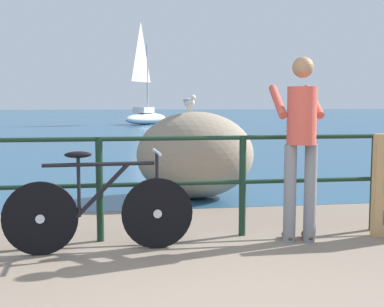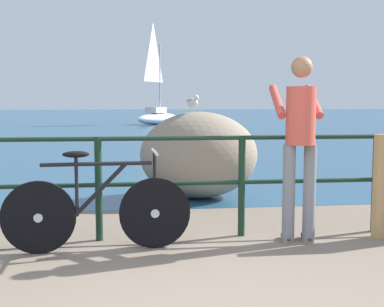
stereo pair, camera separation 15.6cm
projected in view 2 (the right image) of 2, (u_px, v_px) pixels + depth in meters
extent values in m
cube|color=#756656|center=(141.00, 133.00, 22.64)|extent=(120.00, 120.00, 0.10)
cube|color=navy|center=(136.00, 116.00, 50.69)|extent=(120.00, 90.00, 0.01)
cylinder|color=black|center=(99.00, 189.00, 4.82)|extent=(0.07, 0.07, 1.02)
cylinder|color=black|center=(242.00, 186.00, 4.98)|extent=(0.07, 0.07, 1.02)
cylinder|color=black|center=(375.00, 183.00, 5.15)|extent=(0.07, 0.07, 1.02)
cylinder|color=black|center=(171.00, 138.00, 4.85)|extent=(9.96, 0.04, 0.04)
cylinder|color=black|center=(171.00, 184.00, 4.90)|extent=(9.96, 0.04, 0.04)
cylinder|color=black|center=(38.00, 217.00, 4.40)|extent=(0.66, 0.07, 0.66)
cylinder|color=#B7BCC6|center=(38.00, 217.00, 4.40)|extent=(0.08, 0.06, 0.08)
cylinder|color=black|center=(155.00, 213.00, 4.58)|extent=(0.66, 0.07, 0.66)
cylinder|color=#B7BCC6|center=(155.00, 213.00, 4.58)|extent=(0.08, 0.06, 0.08)
cylinder|color=black|center=(97.00, 164.00, 4.44)|extent=(0.99, 0.09, 0.04)
cylinder|color=black|center=(100.00, 190.00, 4.47)|extent=(0.50, 0.06, 0.50)
cylinder|color=black|center=(77.00, 187.00, 4.43)|extent=(0.03, 0.03, 0.53)
ellipsoid|color=black|center=(76.00, 154.00, 4.40)|extent=(0.24, 0.11, 0.06)
cylinder|color=black|center=(155.00, 183.00, 4.55)|extent=(0.03, 0.03, 0.57)
cylinder|color=#B7BCC6|center=(154.00, 152.00, 4.52)|extent=(0.05, 0.48, 0.03)
cylinder|color=slate|center=(289.00, 194.00, 4.75)|extent=(0.12, 0.12, 0.95)
ellipsoid|color=#513319|center=(286.00, 236.00, 4.85)|extent=(0.12, 0.27, 0.08)
cylinder|color=slate|center=(309.00, 194.00, 4.75)|extent=(0.12, 0.12, 0.95)
ellipsoid|color=#513319|center=(307.00, 236.00, 4.86)|extent=(0.12, 0.27, 0.08)
cylinder|color=#CC4C3F|center=(301.00, 116.00, 4.67)|extent=(0.28, 0.28, 0.55)
sphere|color=#9E7051|center=(302.00, 67.00, 4.63)|extent=(0.20, 0.20, 0.20)
cylinder|color=#CC4C3F|center=(277.00, 101.00, 4.89)|extent=(0.13, 0.52, 0.34)
cylinder|color=#CC4C3F|center=(313.00, 101.00, 4.90)|extent=(0.13, 0.52, 0.34)
ellipsoid|color=gray|center=(199.00, 155.00, 6.98)|extent=(1.66, 1.27, 1.22)
cylinder|color=gold|center=(194.00, 110.00, 6.87)|extent=(0.01, 0.01, 0.06)
cylinder|color=gold|center=(191.00, 110.00, 6.85)|extent=(0.01, 0.01, 0.06)
ellipsoid|color=white|center=(192.00, 103.00, 6.85)|extent=(0.19, 0.28, 0.13)
ellipsoid|color=#9E9EA3|center=(192.00, 101.00, 6.87)|extent=(0.19, 0.27, 0.06)
sphere|color=white|center=(196.00, 98.00, 6.74)|extent=(0.08, 0.08, 0.08)
cone|color=gold|center=(198.00, 98.00, 6.69)|extent=(0.04, 0.06, 0.02)
ellipsoid|color=white|center=(158.00, 118.00, 30.79)|extent=(3.50, 4.39, 0.70)
cube|color=silver|center=(156.00, 110.00, 30.47)|extent=(1.38, 1.53, 0.36)
cylinder|color=#B2B2B7|center=(160.00, 79.00, 30.72)|extent=(0.10, 0.10, 4.20)
pyramid|color=white|center=(153.00, 52.00, 29.89)|extent=(0.93, 1.37, 3.57)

